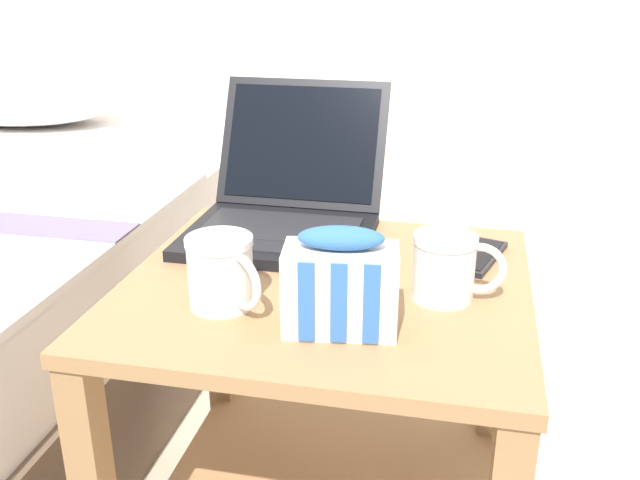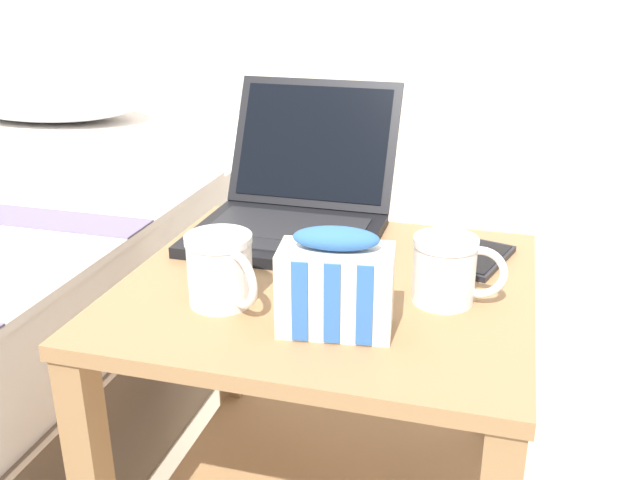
{
  "view_description": "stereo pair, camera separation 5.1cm",
  "coord_description": "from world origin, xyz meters",
  "px_view_note": "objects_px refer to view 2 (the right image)",
  "views": [
    {
      "loc": [
        0.19,
        -0.92,
        0.97
      ],
      "look_at": [
        0.0,
        -0.04,
        0.61
      ],
      "focal_mm": 40.0,
      "sensor_mm": 36.0,
      "label": 1
    },
    {
      "loc": [
        0.24,
        -0.9,
        0.97
      ],
      "look_at": [
        0.0,
        -0.04,
        0.61
      ],
      "focal_mm": 40.0,
      "sensor_mm": 36.0,
      "label": 2
    }
  ],
  "objects_px": {
    "mug_front_right": "(447,267)",
    "snack_bag": "(336,285)",
    "cell_phone": "(477,258)",
    "laptop": "(295,203)",
    "mug_front_left": "(221,267)"
  },
  "relations": [
    {
      "from": "mug_front_right",
      "to": "snack_bag",
      "type": "height_order",
      "value": "snack_bag"
    },
    {
      "from": "cell_phone",
      "to": "laptop",
      "type": "bearing_deg",
      "value": 168.97
    },
    {
      "from": "mug_front_right",
      "to": "snack_bag",
      "type": "relative_size",
      "value": 0.85
    },
    {
      "from": "laptop",
      "to": "cell_phone",
      "type": "relative_size",
      "value": 2.24
    },
    {
      "from": "mug_front_left",
      "to": "mug_front_right",
      "type": "height_order",
      "value": "mug_front_left"
    },
    {
      "from": "laptop",
      "to": "mug_front_right",
      "type": "relative_size",
      "value": 2.8
    },
    {
      "from": "snack_bag",
      "to": "mug_front_right",
      "type": "bearing_deg",
      "value": 43.23
    },
    {
      "from": "snack_bag",
      "to": "cell_phone",
      "type": "bearing_deg",
      "value": 59.62
    },
    {
      "from": "snack_bag",
      "to": "cell_phone",
      "type": "height_order",
      "value": "snack_bag"
    },
    {
      "from": "cell_phone",
      "to": "mug_front_right",
      "type": "bearing_deg",
      "value": -102.16
    },
    {
      "from": "laptop",
      "to": "cell_phone",
      "type": "height_order",
      "value": "laptop"
    },
    {
      "from": "laptop",
      "to": "mug_front_right",
      "type": "height_order",
      "value": "laptop"
    },
    {
      "from": "laptop",
      "to": "snack_bag",
      "type": "xyz_separation_m",
      "value": [
        0.15,
        -0.33,
        0.01
      ]
    },
    {
      "from": "mug_front_right",
      "to": "snack_bag",
      "type": "bearing_deg",
      "value": -136.77
    },
    {
      "from": "mug_front_left",
      "to": "snack_bag",
      "type": "bearing_deg",
      "value": -10.27
    }
  ]
}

